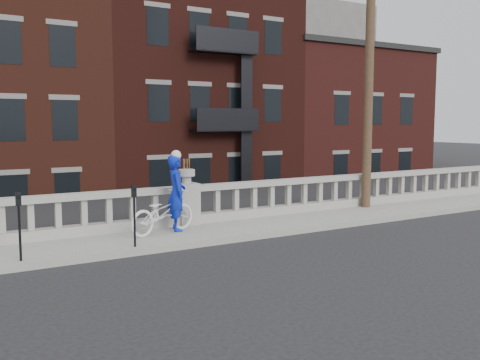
{
  "coord_description": "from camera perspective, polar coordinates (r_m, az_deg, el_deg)",
  "views": [
    {
      "loc": [
        -6.11,
        -8.87,
        2.86
      ],
      "look_at": [
        1.21,
        3.2,
        1.34
      ],
      "focal_mm": 40.0,
      "sensor_mm": 36.0,
      "label": 1
    }
  ],
  "objects": [
    {
      "name": "parking_meter_d",
      "position": [
        11.86,
        -11.21,
        -3.0
      ],
      "size": [
        0.1,
        0.09,
        1.36
      ],
      "color": "black",
      "rests_on": "sidewalk"
    },
    {
      "name": "lower_level",
      "position": [
        32.6,
        -19.51,
        5.4
      ],
      "size": [
        80.0,
        44.0,
        20.8
      ],
      "color": "#605E59",
      "rests_on": "ground"
    },
    {
      "name": "bicycle",
      "position": [
        13.25,
        -8.24,
        -3.45
      ],
      "size": [
        2.06,
        1.27,
        1.02
      ],
      "primitive_type": "imported",
      "rotation": [
        0.0,
        0.0,
        1.9
      ],
      "color": "white",
      "rests_on": "sidewalk"
    },
    {
      "name": "utility_pole",
      "position": [
        17.68,
        13.68,
        13.71
      ],
      "size": [
        1.6,
        0.28,
        10.0
      ],
      "color": "#422D1E",
      "rests_on": "sidewalk"
    },
    {
      "name": "planter_pedestal",
      "position": [
        14.35,
        -5.69,
        -2.01
      ],
      "size": [
        0.55,
        0.55,
        1.76
      ],
      "color": "gray",
      "rests_on": "sidewalk"
    },
    {
      "name": "balustrade",
      "position": [
        14.37,
        -5.68,
        -2.75
      ],
      "size": [
        28.0,
        0.34,
        1.03
      ],
      "color": "gray",
      "rests_on": "sidewalk"
    },
    {
      "name": "sidewalk",
      "position": [
        13.64,
        -3.92,
        -5.64
      ],
      "size": [
        32.0,
        2.2,
        0.15
      ],
      "primitive_type": "cube",
      "color": "gray",
      "rests_on": "ground"
    },
    {
      "name": "ground",
      "position": [
        11.14,
        3.27,
        -8.72
      ],
      "size": [
        120.0,
        120.0,
        0.0
      ],
      "primitive_type": "plane",
      "color": "black",
      "rests_on": "ground"
    },
    {
      "name": "cyclist",
      "position": [
        13.48,
        -6.79,
        -1.35
      ],
      "size": [
        0.63,
        0.8,
        1.92
      ],
      "primitive_type": "imported",
      "rotation": [
        0.0,
        0.0,
        1.3
      ],
      "color": "#0B21B0",
      "rests_on": "sidewalk"
    },
    {
      "name": "parking_meter_c",
      "position": [
        11.29,
        -22.5,
        -3.81
      ],
      "size": [
        0.1,
        0.09,
        1.36
      ],
      "color": "black",
      "rests_on": "sidewalk"
    }
  ]
}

